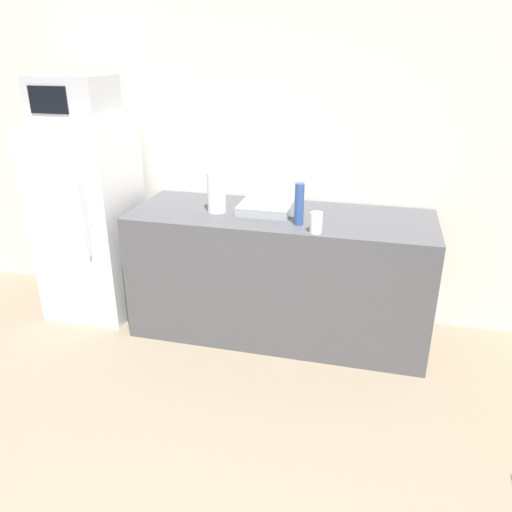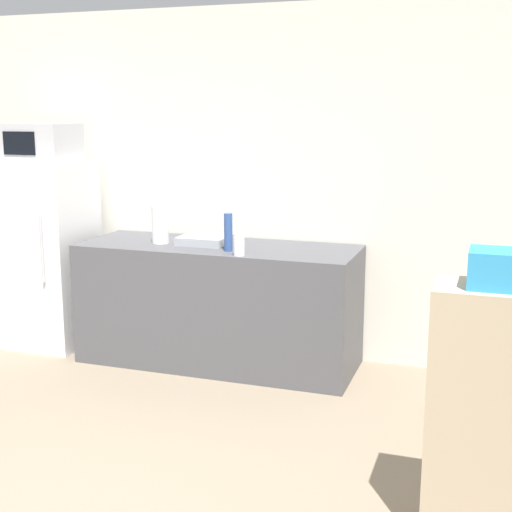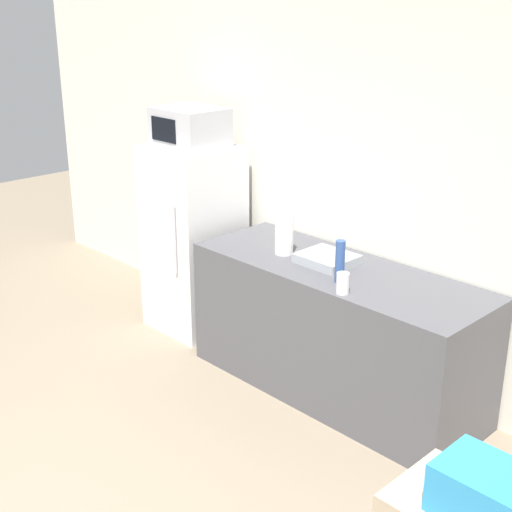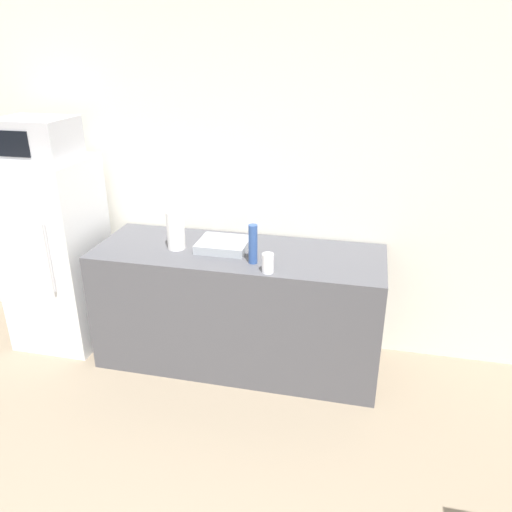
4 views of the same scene
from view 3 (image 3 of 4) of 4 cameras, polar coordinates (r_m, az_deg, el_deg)
name	(u,v)px [view 3 (image 3 of 4)]	position (r m, az deg, el deg)	size (l,w,h in m)	color
wall_back	(386,196)	(4.72, 10.35, 4.78)	(8.00, 0.06, 2.60)	silver
refrigerator	(194,239)	(5.59, -5.01, 1.37)	(0.63, 0.63, 1.46)	silver
microwave	(190,127)	(5.37, -5.31, 10.23)	(0.50, 0.42, 0.29)	#BCBCC1
counter	(335,331)	(4.75, 6.37, -5.98)	(2.03, 0.72, 0.89)	#4C4C51
sink_basin	(327,259)	(4.64, 5.71, -0.23)	(0.35, 0.30, 0.06)	#9EA3A8
bottle_tall	(340,261)	(4.31, 6.73, -0.43)	(0.06, 0.06, 0.26)	#2D4C8C
bottle_short	(343,283)	(4.18, 6.95, -2.17)	(0.08, 0.08, 0.13)	silver
basket	(488,493)	(2.20, 18.03, -17.61)	(0.28, 0.21, 0.16)	#2D8EC6
paper_towel_roll	(284,234)	(4.76, 2.27, 1.75)	(0.12, 0.12, 0.27)	white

